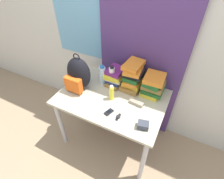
{
  "coord_description": "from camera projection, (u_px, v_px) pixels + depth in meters",
  "views": [
    {
      "loc": [
        0.62,
        -0.84,
        2.09
      ],
      "look_at": [
        0.0,
        0.4,
        0.87
      ],
      "focal_mm": 28.0,
      "sensor_mm": 36.0,
      "label": 1
    }
  ],
  "objects": [
    {
      "name": "camera_pouch",
      "position": [
        143.0,
        125.0,
        1.58
      ],
      "size": [
        0.12,
        0.1,
        0.06
      ],
      "color": "#383D47",
      "rests_on": "desk"
    },
    {
      "name": "desk",
      "position": [
        112.0,
        103.0,
        1.97
      ],
      "size": [
        1.16,
        0.79,
        0.77
      ],
      "color": "#B7B299",
      "rests_on": "ground_plane"
    },
    {
      "name": "book_stack_center",
      "position": [
        133.0,
        77.0,
        1.92
      ],
      "size": [
        0.23,
        0.29,
        0.32
      ],
      "color": "olive",
      "rests_on": "desk"
    },
    {
      "name": "book_stack_right",
      "position": [
        153.0,
        85.0,
        1.87
      ],
      "size": [
        0.23,
        0.27,
        0.24
      ],
      "color": "yellow",
      "rests_on": "desk"
    },
    {
      "name": "wristwatch",
      "position": [
        118.0,
        117.0,
        1.69
      ],
      "size": [
        0.04,
        0.09,
        0.01
      ],
      "color": "black",
      "rests_on": "desk"
    },
    {
      "name": "ground_plane",
      "position": [
        98.0,
        161.0,
        2.15
      ],
      "size": [
        12.0,
        12.0,
        0.0
      ],
      "primitive_type": "plane",
      "color": "#9E8466"
    },
    {
      "name": "curtain_blue",
      "position": [
        142.0,
        43.0,
        1.83
      ],
      "size": [
        0.98,
        0.04,
        2.5
      ],
      "color": "#4C336B",
      "rests_on": "ground_plane"
    },
    {
      "name": "backpack",
      "position": [
        78.0,
        74.0,
        1.91
      ],
      "size": [
        0.28,
        0.25,
        0.43
      ],
      "color": "black",
      "rests_on": "desk"
    },
    {
      "name": "sunscreen_bottle",
      "position": [
        112.0,
        93.0,
        1.83
      ],
      "size": [
        0.05,
        0.05,
        0.18
      ],
      "color": "yellow",
      "rests_on": "desk"
    },
    {
      "name": "sunglasses_case",
      "position": [
        136.0,
        103.0,
        1.81
      ],
      "size": [
        0.16,
        0.07,
        0.04
      ],
      "color": "gray",
      "rests_on": "desk"
    },
    {
      "name": "wall_back",
      "position": [
        131.0,
        38.0,
        1.92
      ],
      "size": [
        6.0,
        0.06,
        2.5
      ],
      "color": "beige",
      "rests_on": "ground_plane"
    },
    {
      "name": "sports_bottle",
      "position": [
        112.0,
        77.0,
        1.97
      ],
      "size": [
        0.07,
        0.07,
        0.26
      ],
      "color": "white",
      "rests_on": "desk"
    },
    {
      "name": "book_stack_left",
      "position": [
        116.0,
        76.0,
        2.04
      ],
      "size": [
        0.21,
        0.29,
        0.19
      ],
      "color": "olive",
      "rests_on": "desk"
    },
    {
      "name": "cell_phone",
      "position": [
        109.0,
        112.0,
        1.73
      ],
      "size": [
        0.08,
        0.1,
        0.02
      ],
      "color": "black",
      "rests_on": "desk"
    },
    {
      "name": "water_bottle",
      "position": [
        102.0,
        75.0,
        2.01
      ],
      "size": [
        0.08,
        0.08,
        0.24
      ],
      "color": "silver",
      "rests_on": "desk"
    }
  ]
}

